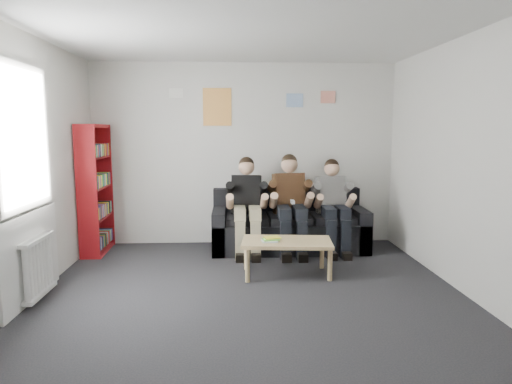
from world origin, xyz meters
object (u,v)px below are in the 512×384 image
bookshelf (96,189)px  person_middle (291,205)px  person_left (247,206)px  person_right (334,206)px  sofa (288,228)px  coffee_table (287,245)px

bookshelf → person_middle: 2.73m
bookshelf → person_middle: (2.72, -0.16, -0.22)m
person_left → person_right: bearing=7.8°
sofa → person_left: (-0.61, -0.20, 0.36)m
bookshelf → person_right: size_ratio=1.37×
sofa → bookshelf: size_ratio=1.22×
coffee_table → person_middle: bearing=80.3°
coffee_table → person_right: person_right is taller
sofa → person_right: bearing=-18.1°
person_left → person_right: 1.22m
person_middle → person_left: bearing=170.5°
coffee_table → person_middle: (0.17, 1.01, 0.31)m
sofa → coffee_table: 1.23m
person_right → person_middle: bearing=171.3°
person_middle → sofa: bearing=80.7°
coffee_table → person_left: (-0.44, 1.02, 0.30)m
coffee_table → person_right: size_ratio=0.80×
person_right → person_left: bearing=171.0°
sofa → person_left: bearing=-161.8°
sofa → person_right: 0.73m
sofa → person_right: size_ratio=1.67×
bookshelf → person_right: 3.34m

